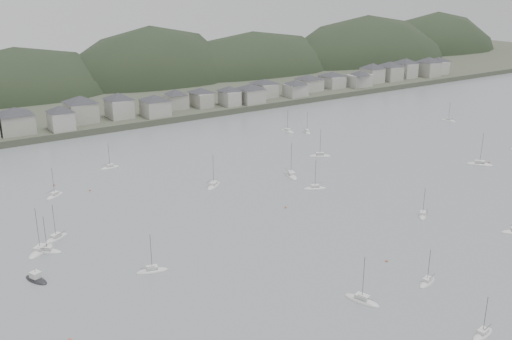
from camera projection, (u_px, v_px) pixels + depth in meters
ground at (434, 280)px, 134.29m from camera, size 900.00×900.00×0.00m
far_shore_land at (65, 85)px, 366.12m from camera, size 900.00×250.00×3.00m
forested_ridge at (87, 111)px, 352.61m from camera, size 851.55×103.94×102.57m
waterfront_town at (222, 93)px, 302.50m from camera, size 451.48×28.46×12.92m
sailboat_lead at (56, 238)px, 155.08m from camera, size 8.10×5.90×10.73m
moored_fleet at (256, 207)px, 175.83m from camera, size 251.85×173.87×13.28m
motor_launch_far at (36, 279)px, 133.91m from camera, size 5.11×7.72×3.75m
mooring_buoys at (284, 218)px, 168.10m from camera, size 166.93×131.54×0.70m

